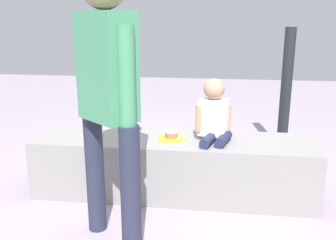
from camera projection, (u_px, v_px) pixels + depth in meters
name	position (u px, v px, depth m)	size (l,w,h in m)	color
ground_plane	(173.00, 192.00, 3.11)	(12.00, 12.00, 0.00)	#9A8B99
concrete_ledge	(173.00, 166.00, 3.05)	(2.21, 0.56, 0.47)	gray
child_seated	(214.00, 114.00, 2.89)	(0.29, 0.34, 0.48)	#212749
adult_standing	(108.00, 85.00, 2.18)	(0.42, 0.38, 1.69)	#25293D
cake_plate	(171.00, 136.00, 2.97)	(0.22, 0.22, 0.07)	yellow
gift_bag	(232.00, 161.00, 3.44)	(0.23, 0.13, 0.30)	#B259BF
railing_post	(285.00, 106.00, 3.89)	(0.36, 0.36, 1.31)	black
water_bottle_near_gift	(138.00, 153.00, 3.71)	(0.06, 0.06, 0.22)	silver
water_bottle_far_side	(80.00, 154.00, 3.70)	(0.06, 0.06, 0.22)	silver
party_cup_red	(107.00, 138.00, 4.34)	(0.07, 0.07, 0.11)	red
cake_box_white	(133.00, 135.00, 4.44)	(0.27, 0.30, 0.11)	white
handbag_black_leather	(172.00, 151.00, 3.71)	(0.32, 0.12, 0.36)	black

